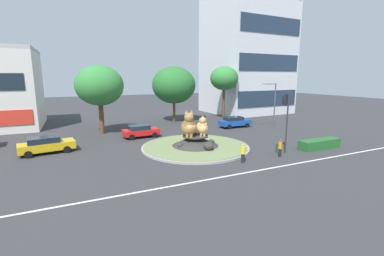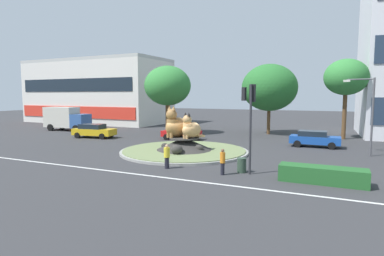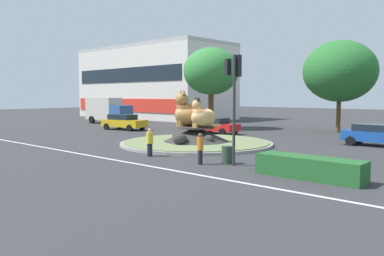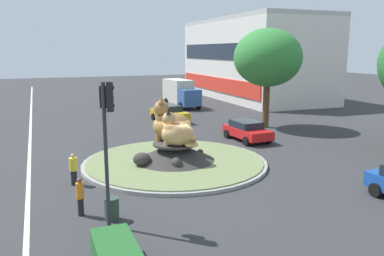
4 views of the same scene
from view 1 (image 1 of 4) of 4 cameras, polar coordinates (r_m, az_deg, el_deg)
ground_plane at (r=26.66m, az=0.72°, el=-4.23°), size 160.00×160.00×0.00m
lane_centreline at (r=20.17m, az=10.61°, el=-9.48°), size 112.00×0.20×0.01m
roundabout_island at (r=26.53m, az=0.76°, el=-3.38°), size 10.62×10.62×1.26m
cat_statue_tabby at (r=25.83m, az=-0.71°, el=0.32°), size 2.36×2.69×2.62m
cat_statue_calico at (r=26.36m, az=2.20°, el=0.12°), size 1.95×2.17×2.11m
traffic_light_mast at (r=25.78m, az=19.44°, el=3.57°), size 0.77×0.47×5.41m
office_tower at (r=55.03m, az=11.78°, el=19.68°), size 14.70×13.46×31.10m
clipped_hedge_strip at (r=29.15m, az=25.48°, el=-3.08°), size 4.53×1.20×0.90m
broadleaf_tree_behind_island at (r=44.34m, az=6.87°, el=10.41°), size 4.53×4.53×8.60m
second_tree_near_tower at (r=34.27m, az=-19.10°, el=8.51°), size 5.67×5.67×8.32m
third_tree_left at (r=41.64m, az=-3.89°, el=9.09°), size 6.64×6.64×8.48m
streetlight_arm at (r=37.46m, az=16.83°, el=5.34°), size 2.24×0.67×6.10m
pedestrian_orange_shirt at (r=24.73m, az=18.26°, el=-3.99°), size 0.31×0.31×1.58m
pedestrian_yellow_shirt at (r=22.41m, az=10.82°, el=-5.19°), size 0.40×0.40×1.59m
sedan_on_far_lane at (r=37.61m, az=9.05°, el=1.33°), size 4.40×1.96×1.49m
hatchback_near_shophouse at (r=31.60m, az=-10.93°, el=-0.60°), size 4.16×2.26×1.44m
parked_car_right at (r=28.06m, az=-28.65°, el=-3.12°), size 4.90×2.60×1.54m
litter_bin at (r=26.17m, az=18.00°, el=-4.05°), size 0.56×0.56×0.90m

